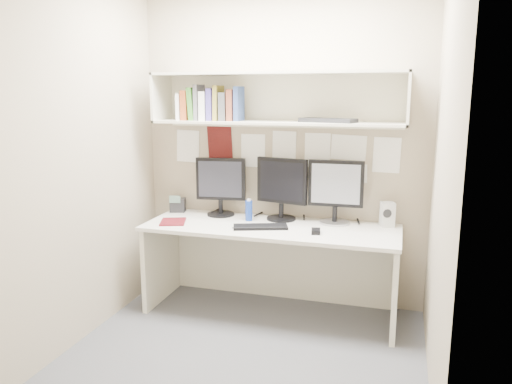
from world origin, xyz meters
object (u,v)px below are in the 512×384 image
(keyboard, at_px, (260,227))
(desk, at_px, (271,269))
(maroon_notebook, at_px, (173,222))
(monitor_center, at_px, (282,187))
(desk_phone, at_px, (178,205))
(monitor_right, at_px, (336,190))
(speaker, at_px, (387,214))
(monitor_left, at_px, (221,184))

(keyboard, bearing_deg, desk, 39.97)
(maroon_notebook, bearing_deg, monitor_center, 3.94)
(keyboard, height_order, desk_phone, desk_phone)
(monitor_right, bearing_deg, speaker, -0.22)
(speaker, height_order, maroon_notebook, speaker)
(monitor_right, bearing_deg, maroon_notebook, -166.10)
(monitor_center, distance_m, monitor_right, 0.44)
(monitor_right, xyz_separation_m, maroon_notebook, (-1.26, -0.35, -0.27))
(monitor_left, distance_m, monitor_right, 0.97)
(keyboard, distance_m, maroon_notebook, 0.73)
(desk, bearing_deg, speaker, 14.62)
(monitor_center, xyz_separation_m, keyboard, (-0.09, -0.32, -0.26))
(desk, height_order, speaker, speaker)
(desk_phone, bearing_deg, speaker, -13.78)
(monitor_right, distance_m, speaker, 0.44)
(desk, bearing_deg, maroon_notebook, -170.42)
(desk, distance_m, keyboard, 0.39)
(monitor_right, relative_size, speaker, 2.61)
(monitor_right, bearing_deg, desk, -156.89)
(desk, height_order, monitor_center, monitor_center)
(monitor_center, xyz_separation_m, maroon_notebook, (-0.82, -0.35, -0.27))
(desk, height_order, keyboard, keyboard)
(keyboard, xyz_separation_m, speaker, (0.94, 0.33, 0.09))
(keyboard, relative_size, speaker, 2.15)
(keyboard, xyz_separation_m, maroon_notebook, (-0.73, -0.04, -0.00))
(monitor_center, bearing_deg, desk_phone, -168.76)
(monitor_center, relative_size, speaker, 2.62)
(monitor_center, relative_size, maroon_notebook, 2.15)
(monitor_center, distance_m, keyboard, 0.42)
(monitor_left, bearing_deg, monitor_center, -8.12)
(speaker, height_order, desk_phone, speaker)
(monitor_left, distance_m, keyboard, 0.60)
(maroon_notebook, bearing_deg, keyboard, -16.53)
(desk, bearing_deg, monitor_center, 81.56)
(maroon_notebook, bearing_deg, desk_phone, 89.82)
(monitor_center, relative_size, keyboard, 1.22)
(monitor_center, height_order, speaker, monitor_center)
(desk, distance_m, desk_phone, 1.03)
(monitor_left, xyz_separation_m, monitor_right, (0.97, -0.00, 0.01))
(keyboard, bearing_deg, monitor_center, 54.95)
(monitor_left, relative_size, speaker, 2.53)
(speaker, relative_size, desk_phone, 1.26)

